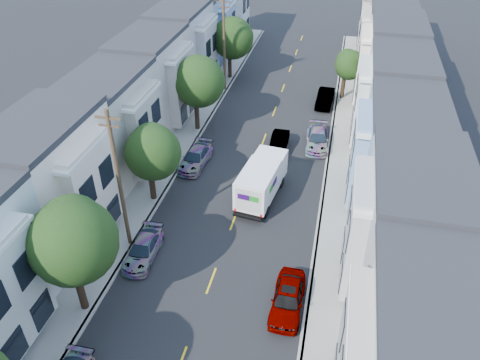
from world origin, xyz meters
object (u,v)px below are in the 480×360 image
object	(u,v)px
tree_c	(152,153)
tree_d	(198,82)
parked_right_d	(325,98)
parked_right_b	(288,299)
fedex_truck	(261,180)
parked_left_d	(195,158)
tree_b	(72,242)
utility_pole_far	(224,45)
tree_e	(232,38)
utility_pole_near	(119,182)
tree_far_r	(349,65)
lead_sedan	(279,143)
parked_right_c	(317,139)
parked_left_c	(143,250)

from	to	relation	value
tree_c	tree_d	bearing A→B (deg)	90.00
parked_right_d	parked_right_b	bearing A→B (deg)	-87.29
fedex_truck	parked_left_d	world-z (taller)	fedex_truck
tree_b	utility_pole_far	bearing A→B (deg)	90.00
tree_c	fedex_truck	bearing A→B (deg)	14.93
tree_e	utility_pole_near	bearing A→B (deg)	-90.00
tree_e	utility_pole_near	distance (m)	29.53
tree_c	tree_e	distance (m)	24.41
tree_far_r	parked_right_b	bearing A→B (deg)	-93.83
utility_pole_near	lead_sedan	xyz separation A→B (m)	(7.90, 14.65, -4.48)
tree_d	parked_right_c	size ratio (longest dim) A/B	1.54
tree_b	lead_sedan	size ratio (longest dim) A/B	1.91
fedex_truck	tree_e	bearing A→B (deg)	116.44
tree_far_r	utility_pole_near	bearing A→B (deg)	-116.25
tree_far_r	parked_left_d	size ratio (longest dim) A/B	1.16
tree_c	parked_right_c	xyz separation A→B (m)	(11.20, 10.86, -3.51)
tree_d	parked_right_b	size ratio (longest dim) A/B	1.56
tree_d	tree_e	size ratio (longest dim) A/B	1.02
tree_e	parked_right_d	xyz separation A→B (m)	(11.20, -4.78, -4.02)
tree_c	utility_pole_near	distance (m)	5.20
lead_sedan	parked_right_d	distance (m)	10.62
tree_d	parked_left_c	world-z (taller)	tree_d
tree_b	parked_right_c	size ratio (longest dim) A/B	1.61
tree_b	tree_far_r	size ratio (longest dim) A/B	1.43
parked_right_b	parked_right_c	distance (m)	18.99
tree_far_r	tree_c	bearing A→B (deg)	-121.38
tree_far_r	lead_sedan	bearing A→B (deg)	-113.62
parked_left_d	tree_b	bearing A→B (deg)	-91.34
tree_d	tree_e	distance (m)	12.99
lead_sedan	parked_left_d	size ratio (longest dim) A/B	0.87
tree_d	fedex_truck	bearing A→B (deg)	-50.58
utility_pole_far	parked_left_d	size ratio (longest dim) A/B	2.17
tree_far_r	parked_left_c	distance (m)	30.28
parked_left_c	parked_right_b	bearing A→B (deg)	-14.12
tree_e	tree_b	bearing A→B (deg)	-90.00
tree_far_r	utility_pole_near	world-z (taller)	utility_pole_near
parked_left_d	tree_c	bearing A→B (deg)	-101.04
tree_b	tree_far_r	bearing A→B (deg)	67.88
lead_sedan	parked_right_d	bearing A→B (deg)	71.75
tree_d	utility_pole_far	distance (m)	9.47
tree_b	tree_far_r	world-z (taller)	tree_b
tree_d	tree_b	bearing A→B (deg)	-90.00
tree_b	tree_c	size ratio (longest dim) A/B	1.22
fedex_truck	parked_left_d	size ratio (longest dim) A/B	1.35
tree_d	parked_right_b	distance (m)	22.91
parked_right_c	tree_far_r	bearing A→B (deg)	75.82
parked_right_d	utility_pole_far	bearing A→B (deg)	176.31
tree_c	parked_left_d	world-z (taller)	tree_c
tree_c	tree_d	distance (m)	11.44
tree_far_r	tree_d	bearing A→B (deg)	-142.25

